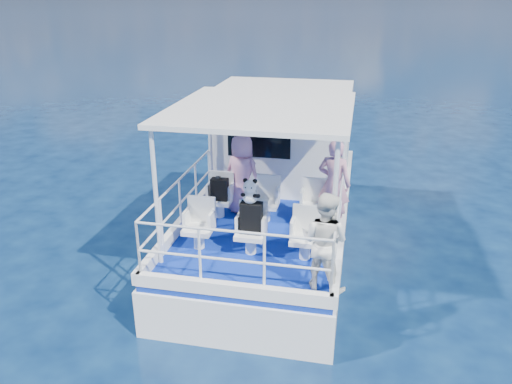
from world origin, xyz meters
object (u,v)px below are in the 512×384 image
Objects in this scene: passenger_stbd_aft at (324,242)px; backpack_center at (251,218)px; panda at (250,191)px; passenger_port_fwd at (242,175)px.

passenger_stbd_aft reaches higher than backpack_center.
panda is at bearing -148.93° from backpack_center.
backpack_center is at bearing 127.15° from passenger_port_fwd.
backpack_center is at bearing -12.33° from passenger_stbd_aft.
backpack_center is (0.53, -1.61, -0.14)m from passenger_port_fwd.
panda is (-0.02, -0.01, 0.47)m from backpack_center.
passenger_port_fwd reaches higher than backpack_center.
passenger_stbd_aft is 2.82× the size of backpack_center.
backpack_center is at bearing 31.07° from panda.
passenger_stbd_aft is 3.61× the size of panda.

